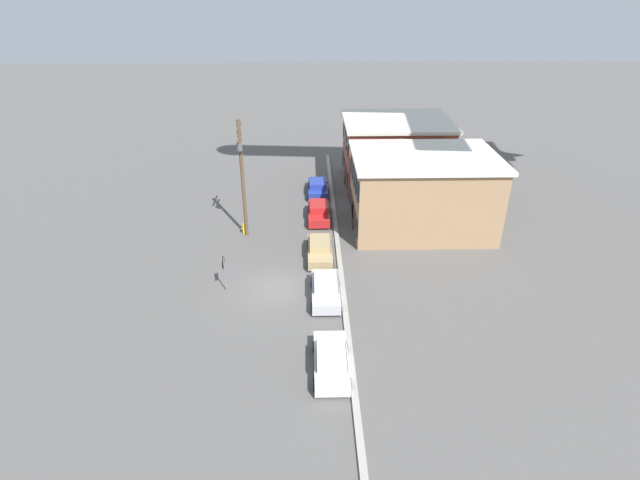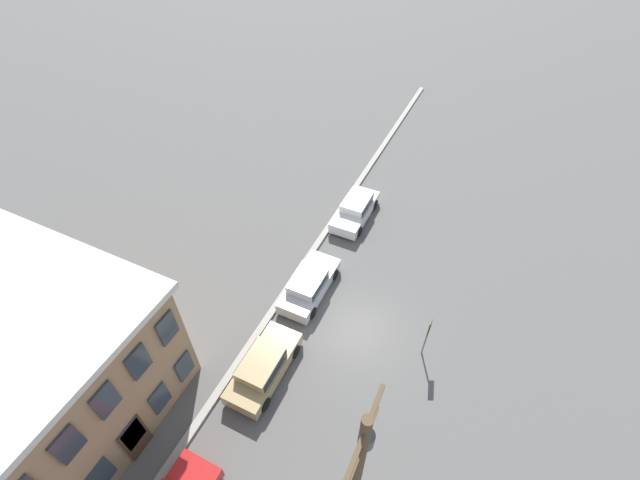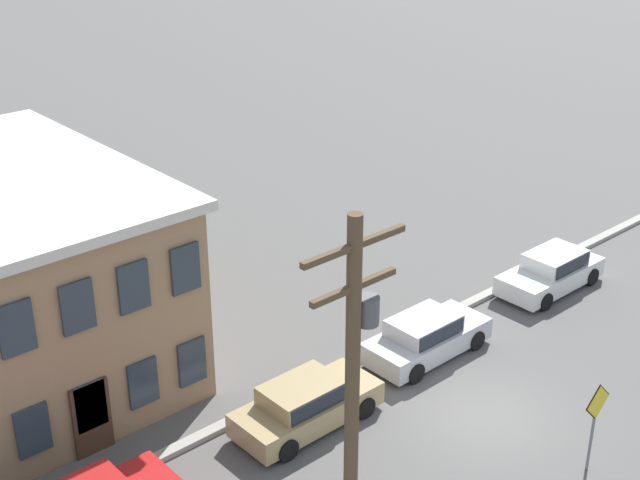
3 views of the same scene
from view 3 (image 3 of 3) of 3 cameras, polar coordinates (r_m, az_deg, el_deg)
The scene contains 7 objects.
ground_plane at distance 26.77m, azimuth 10.47°, elevation -10.89°, with size 200.00×200.00×0.00m, color #565451.
kerb_strip at distance 29.15m, azimuth 3.54°, elevation -7.05°, with size 56.00×0.36×0.16m, color #9E998E.
car_tan at distance 25.49m, azimuth -0.95°, elevation -10.39°, with size 4.40×1.92×1.43m.
car_silver at distance 28.80m, azimuth 6.77°, elevation -6.06°, with size 4.40×1.92×1.43m.
car_white at distance 33.76m, azimuth 14.61°, elevation -1.86°, with size 4.40×1.92×1.43m.
caution_sign at distance 24.32m, azimuth 17.23°, elevation -10.54°, with size 1.07×0.08×2.69m.
utility_pole at distance 17.15m, azimuth 2.14°, elevation -11.23°, with size 2.40×0.44×9.52m.
Camera 3 is at (-17.76, -12.80, 15.41)m, focal length 50.00 mm.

